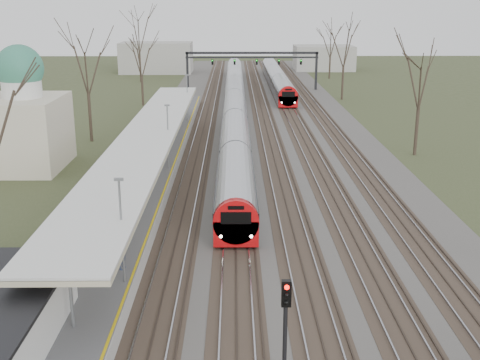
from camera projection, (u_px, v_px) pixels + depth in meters
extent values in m
cube|color=#474442|center=(257.00, 127.00, 67.60)|extent=(24.00, 160.00, 0.10)
cube|color=#4C3828|center=(204.00, 127.00, 67.54)|extent=(2.60, 160.00, 0.06)
cube|color=gray|center=(197.00, 126.00, 67.51)|extent=(0.07, 160.00, 0.12)
cube|color=gray|center=(210.00, 126.00, 67.52)|extent=(0.07, 160.00, 0.12)
cube|color=#4C3828|center=(235.00, 127.00, 67.57)|extent=(2.60, 160.00, 0.06)
cube|color=gray|center=(229.00, 126.00, 67.54)|extent=(0.07, 160.00, 0.12)
cube|color=gray|center=(241.00, 126.00, 67.56)|extent=(0.07, 160.00, 0.12)
cube|color=#4C3828|center=(266.00, 127.00, 67.60)|extent=(2.60, 160.00, 0.06)
cube|color=gray|center=(260.00, 126.00, 67.58)|extent=(0.07, 160.00, 0.12)
cube|color=gray|center=(272.00, 126.00, 67.59)|extent=(0.07, 160.00, 0.12)
cube|color=#4C3828|center=(297.00, 127.00, 67.64)|extent=(2.60, 160.00, 0.06)
cube|color=gray|center=(291.00, 126.00, 67.61)|extent=(0.07, 160.00, 0.12)
cube|color=gray|center=(303.00, 126.00, 67.62)|extent=(0.07, 160.00, 0.12)
cube|color=#4C3828|center=(328.00, 127.00, 67.67)|extent=(2.60, 160.00, 0.06)
cube|color=gray|center=(322.00, 126.00, 67.64)|extent=(0.07, 160.00, 0.12)
cube|color=gray|center=(334.00, 126.00, 67.65)|extent=(0.07, 160.00, 0.12)
cube|color=#9E9B93|center=(158.00, 163.00, 50.61)|extent=(3.50, 69.00, 1.00)
cylinder|color=slate|center=(71.00, 293.00, 23.67)|extent=(0.14, 0.14, 3.00)
cylinder|color=slate|center=(111.00, 222.00, 31.34)|extent=(0.14, 0.14, 3.00)
cylinder|color=slate|center=(135.00, 179.00, 39.01)|extent=(0.14, 0.14, 3.00)
cylinder|color=slate|center=(151.00, 150.00, 46.69)|extent=(0.14, 0.14, 3.00)
cylinder|color=slate|center=(163.00, 129.00, 54.36)|extent=(0.14, 0.14, 3.00)
cylinder|color=slate|center=(172.00, 114.00, 62.03)|extent=(0.14, 0.14, 3.00)
cube|color=silver|center=(149.00, 133.00, 45.29)|extent=(4.10, 50.00, 0.12)
cube|color=#C1B896|center=(149.00, 135.00, 45.34)|extent=(4.10, 50.00, 0.25)
cube|color=beige|center=(2.00, 133.00, 50.26)|extent=(10.00, 8.00, 6.00)
cylinder|color=silver|center=(21.00, 83.00, 49.09)|extent=(3.20, 3.20, 2.50)
sphere|color=#307964|center=(20.00, 68.00, 48.75)|extent=(3.80, 3.80, 3.80)
cube|color=black|center=(187.00, 72.00, 95.44)|extent=(0.35, 0.35, 6.00)
cube|color=black|center=(316.00, 71.00, 95.64)|extent=(0.35, 0.35, 6.00)
cube|color=black|center=(252.00, 53.00, 94.72)|extent=(21.00, 0.35, 0.35)
cube|color=black|center=(252.00, 57.00, 94.92)|extent=(21.00, 0.25, 0.25)
cube|color=black|center=(212.00, 62.00, 94.87)|extent=(0.32, 0.22, 0.85)
sphere|color=#0CFF19|center=(212.00, 61.00, 94.66)|extent=(0.16, 0.16, 0.16)
cube|color=black|center=(235.00, 62.00, 94.90)|extent=(0.32, 0.22, 0.85)
sphere|color=#0CFF19|center=(235.00, 60.00, 94.69)|extent=(0.16, 0.16, 0.16)
cube|color=black|center=(257.00, 62.00, 94.93)|extent=(0.32, 0.22, 0.85)
sphere|color=#0CFF19|center=(257.00, 60.00, 94.73)|extent=(0.16, 0.16, 0.16)
cube|color=black|center=(279.00, 62.00, 94.96)|extent=(0.32, 0.22, 0.85)
sphere|color=#0CFF19|center=(279.00, 60.00, 94.76)|extent=(0.16, 0.16, 0.16)
cube|color=black|center=(301.00, 62.00, 95.00)|extent=(0.32, 0.22, 0.85)
sphere|color=#0CFF19|center=(301.00, 60.00, 94.79)|extent=(0.16, 0.16, 0.16)
cylinder|color=#2D231C|center=(90.00, 118.00, 60.05)|extent=(0.30, 0.30, 4.95)
cylinder|color=#2D231C|center=(416.00, 131.00, 54.65)|extent=(0.30, 0.30, 4.50)
cube|color=#989AA1|center=(235.00, 104.00, 76.82)|extent=(2.55, 90.00, 1.60)
cylinder|color=#989AA1|center=(235.00, 99.00, 76.63)|extent=(2.60, 89.70, 2.60)
cube|color=black|center=(235.00, 98.00, 76.60)|extent=(2.62, 89.40, 0.55)
cube|color=red|center=(236.00, 233.00, 33.77)|extent=(2.55, 0.50, 1.50)
cylinder|color=red|center=(236.00, 221.00, 33.62)|extent=(2.60, 0.60, 2.60)
cube|color=black|center=(236.00, 218.00, 33.28)|extent=(1.70, 0.12, 0.70)
sphere|color=white|center=(221.00, 236.00, 33.60)|extent=(0.22, 0.22, 0.22)
sphere|color=white|center=(251.00, 236.00, 33.62)|extent=(0.22, 0.22, 0.22)
cube|color=black|center=(235.00, 111.00, 77.08)|extent=(1.80, 89.00, 0.35)
cube|color=#989AA1|center=(276.00, 80.00, 100.27)|extent=(2.55, 45.00, 1.60)
cylinder|color=#989AA1|center=(277.00, 76.00, 100.08)|extent=(2.60, 44.70, 2.60)
cube|color=black|center=(277.00, 76.00, 100.05)|extent=(2.62, 44.40, 0.55)
cube|color=red|center=(288.00, 102.00, 78.80)|extent=(2.55, 0.50, 1.50)
cylinder|color=red|center=(288.00, 96.00, 78.65)|extent=(2.60, 0.60, 2.60)
cube|color=black|center=(288.00, 94.00, 78.30)|extent=(1.70, 0.12, 0.70)
sphere|color=white|center=(282.00, 103.00, 78.63)|extent=(0.22, 0.22, 0.22)
sphere|color=white|center=(295.00, 103.00, 78.64)|extent=(0.22, 0.22, 0.22)
cube|color=black|center=(276.00, 86.00, 100.53)|extent=(1.80, 44.00, 0.35)
imported|color=#2A3452|center=(122.00, 251.00, 29.10)|extent=(0.56, 0.75, 1.86)
cylinder|color=black|center=(285.00, 331.00, 21.89)|extent=(0.16, 0.16, 4.00)
cube|color=black|center=(286.00, 293.00, 21.29)|extent=(0.35, 0.22, 1.00)
sphere|color=#FF0C05|center=(287.00, 287.00, 21.08)|extent=(0.18, 0.18, 0.18)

